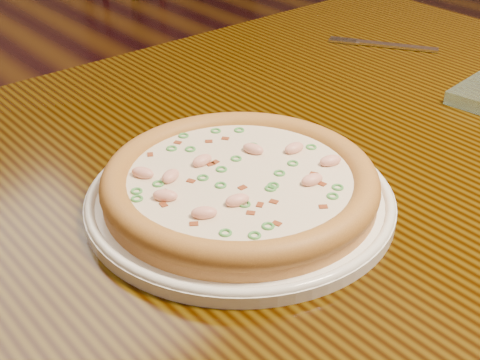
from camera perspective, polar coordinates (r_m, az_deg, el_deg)
hero_table at (r=0.84m, az=4.17°, el=-3.46°), size 1.20×0.80×0.75m
plate at (r=0.68m, az=0.00°, el=-1.54°), size 0.31×0.31×0.02m
pizza at (r=0.67m, az=-0.01°, el=-0.22°), size 0.28×0.28×0.03m
fork at (r=1.13m, az=12.42°, el=11.20°), size 0.11×0.16×0.00m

